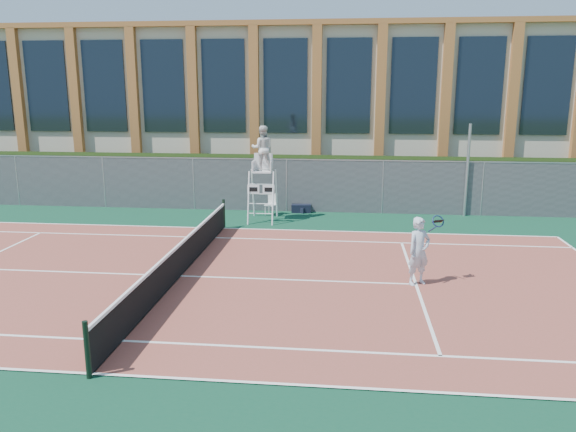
# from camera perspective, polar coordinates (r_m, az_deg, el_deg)

# --- Properties ---
(ground) EXTENTS (120.00, 120.00, 0.00)m
(ground) POSITION_cam_1_polar(r_m,az_deg,el_deg) (15.87, -10.87, -6.11)
(ground) COLOR #233814
(apron) EXTENTS (36.00, 20.00, 0.01)m
(apron) POSITION_cam_1_polar(r_m,az_deg,el_deg) (16.78, -9.89, -5.01)
(apron) COLOR #0D3D28
(apron) RESTS_ON ground
(tennis_court) EXTENTS (23.77, 10.97, 0.02)m
(tennis_court) POSITION_cam_1_polar(r_m,az_deg,el_deg) (15.87, -10.87, -6.04)
(tennis_court) COLOR brown
(tennis_court) RESTS_ON apron
(tennis_net) EXTENTS (0.10, 11.30, 1.10)m
(tennis_net) POSITION_cam_1_polar(r_m,az_deg,el_deg) (15.71, -10.95, -4.25)
(tennis_net) COLOR black
(tennis_net) RESTS_ON ground
(fence) EXTENTS (40.00, 0.06, 2.20)m
(fence) POSITION_cam_1_polar(r_m,az_deg,el_deg) (23.92, -4.92, 3.16)
(fence) COLOR #595E60
(fence) RESTS_ON ground
(hedge) EXTENTS (40.00, 1.40, 2.20)m
(hedge) POSITION_cam_1_polar(r_m,az_deg,el_deg) (25.08, -4.40, 3.62)
(hedge) COLOR black
(hedge) RESTS_ON ground
(building) EXTENTS (45.00, 10.60, 8.22)m
(building) POSITION_cam_1_polar(r_m,az_deg,el_deg) (32.62, -1.94, 11.13)
(building) COLOR beige
(building) RESTS_ON ground
(steel_pole) EXTENTS (0.12, 0.12, 3.74)m
(steel_pole) POSITION_cam_1_polar(r_m,az_deg,el_deg) (23.76, 17.74, 4.42)
(steel_pole) COLOR #9EA0A5
(steel_pole) RESTS_ON ground
(umpire_chair) EXTENTS (1.05, 1.62, 3.76)m
(umpire_chair) POSITION_cam_1_polar(r_m,az_deg,el_deg) (21.77, -2.61, 6.63)
(umpire_chair) COLOR white
(umpire_chair) RESTS_ON ground
(plastic_chair) EXTENTS (0.53, 0.53, 0.89)m
(plastic_chair) POSITION_cam_1_polar(r_m,az_deg,el_deg) (23.05, -1.67, 1.40)
(plastic_chair) COLOR silver
(plastic_chair) RESTS_ON apron
(sports_bag_near) EXTENTS (0.82, 0.38, 0.34)m
(sports_bag_near) POSITION_cam_1_polar(r_m,az_deg,el_deg) (23.54, 1.34, 0.77)
(sports_bag_near) COLOR black
(sports_bag_near) RESTS_ON apron
(sports_bag_far) EXTENTS (0.60, 0.49, 0.22)m
(sports_bag_far) POSITION_cam_1_polar(r_m,az_deg,el_deg) (23.56, 1.16, 0.63)
(sports_bag_far) COLOR black
(sports_bag_far) RESTS_ON apron
(tennis_player) EXTENTS (1.07, 0.81, 1.82)m
(tennis_player) POSITION_cam_1_polar(r_m,az_deg,el_deg) (15.08, 13.17, -3.48)
(tennis_player) COLOR #AFC0D2
(tennis_player) RESTS_ON tennis_court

